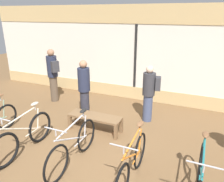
# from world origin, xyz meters

# --- Properties ---
(ground_plane) EXTENTS (24.00, 24.00, 0.00)m
(ground_plane) POSITION_xyz_m (0.00, 0.00, 0.00)
(ground_plane) COLOR brown
(shop_back_wall) EXTENTS (12.00, 0.08, 3.20)m
(shop_back_wall) POSITION_xyz_m (0.00, 3.68, 1.64)
(shop_back_wall) COLOR tan
(shop_back_wall) RESTS_ON ground_plane
(bicycle_left) EXTENTS (0.46, 1.77, 1.05)m
(bicycle_left) POSITION_xyz_m (-1.21, -0.37, 0.40)
(bicycle_left) COLOR black
(bicycle_left) RESTS_ON ground_plane
(bicycle_center) EXTENTS (0.46, 1.80, 1.05)m
(bicycle_center) POSITION_xyz_m (-0.02, -0.27, 0.40)
(bicycle_center) COLOR black
(bicycle_center) RESTS_ON ground_plane
(bicycle_right) EXTENTS (0.46, 1.73, 1.04)m
(bicycle_right) POSITION_xyz_m (1.24, -0.31, 0.40)
(bicycle_right) COLOR black
(bicycle_right) RESTS_ON ground_plane
(bicycle_far_right) EXTENTS (0.46, 1.78, 1.05)m
(bicycle_far_right) POSITION_xyz_m (2.37, -0.26, 0.40)
(bicycle_far_right) COLOR black
(bicycle_far_right) RESTS_ON ground_plane
(display_bench) EXTENTS (1.40, 0.44, 0.43)m
(display_bench) POSITION_xyz_m (-0.23, 1.07, 0.36)
(display_bench) COLOR brown
(display_bench) RESTS_ON ground_plane
(customer_near_rack) EXTENTS (0.39, 0.39, 1.72)m
(customer_near_rack) POSITION_xyz_m (-0.86, 1.66, 0.90)
(customer_near_rack) COLOR #2D2D38
(customer_near_rack) RESTS_ON ground_plane
(customer_by_window) EXTENTS (0.53, 0.40, 1.62)m
(customer_by_window) POSITION_xyz_m (0.89, 2.19, 0.87)
(customer_by_window) COLOR #424C6B
(customer_by_window) RESTS_ON ground_plane
(customer_mid_floor) EXTENTS (0.56, 0.48, 1.82)m
(customer_mid_floor) POSITION_xyz_m (-2.50, 2.36, 0.98)
(customer_mid_floor) COLOR brown
(customer_mid_floor) RESTS_ON ground_plane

